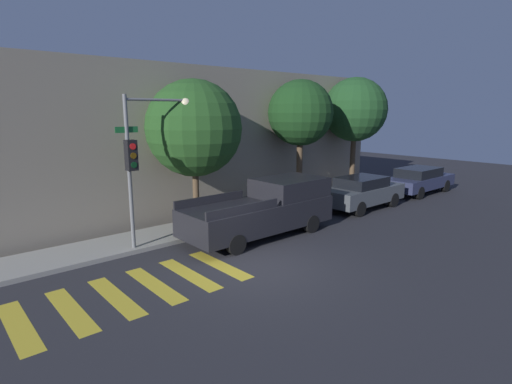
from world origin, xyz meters
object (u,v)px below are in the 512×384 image
(sedan_near_corner, at_px, (362,192))
(sedan_middle, at_px, (419,180))
(tree_midblock, at_px, (301,113))
(tree_far_end, at_px, (355,110))
(pickup_truck, at_px, (266,208))
(tree_near_corner, at_px, (194,128))
(traffic_light_pole, at_px, (145,146))

(sedan_near_corner, xyz_separation_m, sedan_middle, (5.19, 0.00, -0.03))
(tree_midblock, distance_m, tree_far_end, 4.11)
(tree_midblock, relative_size, tree_far_end, 0.95)
(pickup_truck, bearing_deg, sedan_near_corner, 0.00)
(sedan_middle, relative_size, tree_near_corner, 0.85)
(sedan_near_corner, height_order, sedan_middle, sedan_near_corner)
(traffic_light_pole, relative_size, tree_midblock, 0.84)
(sedan_near_corner, height_order, tree_near_corner, tree_near_corner)
(sedan_middle, bearing_deg, tree_near_corner, 169.28)
(tree_far_end, bearing_deg, traffic_light_pole, -174.90)
(sedan_near_corner, xyz_separation_m, tree_far_end, (2.48, 2.36, 3.61))
(sedan_near_corner, bearing_deg, tree_midblock, 124.60)
(sedan_middle, distance_m, tree_midblock, 8.01)
(tree_midblock, height_order, tree_far_end, tree_far_end)
(sedan_near_corner, xyz_separation_m, tree_midblock, (-1.62, 2.36, 3.45))
(pickup_truck, height_order, tree_far_end, tree_far_end)
(sedan_near_corner, bearing_deg, traffic_light_pole, 172.56)
(tree_near_corner, relative_size, tree_midblock, 0.96)
(sedan_middle, bearing_deg, pickup_truck, -180.00)
(sedan_near_corner, bearing_deg, tree_far_end, 43.53)
(pickup_truck, height_order, tree_near_corner, tree_near_corner)
(pickup_truck, bearing_deg, tree_near_corner, 120.25)
(traffic_light_pole, distance_m, sedan_near_corner, 10.10)
(sedan_near_corner, height_order, tree_far_end, tree_far_end)
(traffic_light_pole, bearing_deg, tree_far_end, 5.10)
(pickup_truck, xyz_separation_m, sedan_near_corner, (5.88, 0.00, -0.18))
(sedan_middle, xyz_separation_m, tree_midblock, (-6.82, 2.36, 3.49))
(tree_midblock, bearing_deg, pickup_truck, -151.03)
(sedan_near_corner, distance_m, tree_near_corner, 8.17)
(sedan_near_corner, relative_size, tree_near_corner, 0.77)
(sedan_middle, bearing_deg, traffic_light_pole, 175.14)
(traffic_light_pole, xyz_separation_m, sedan_middle, (14.90, -1.27, -2.55))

